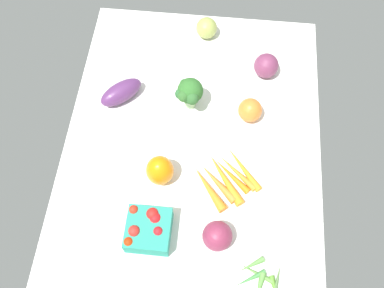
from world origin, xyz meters
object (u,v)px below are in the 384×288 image
red_onion_center (217,236)px  eggplant (121,92)px  heirloom_tomato_green (207,28)px  heirloom_tomato_orange (250,110)px  bell_pepper_orange (160,170)px  berry_basket (148,229)px  red_onion_near_basket (266,66)px  okra_pile (260,279)px  carrot_bunch (225,179)px  broccoli_head (189,92)px

red_onion_center → eggplant: (42.09, 32.91, -0.85)cm
red_onion_center → heirloom_tomato_green: size_ratio=1.12×
red_onion_center → heirloom_tomato_orange: size_ratio=1.08×
bell_pepper_orange → berry_basket: bearing=176.4°
heirloom_tomato_orange → red_onion_near_basket: 17.47cm
eggplant → okra_pile: (-51.32, -44.75, -2.34)cm
eggplant → okra_pile: 68.13cm
carrot_bunch → broccoli_head: bearing=27.3°
red_onion_center → red_onion_near_basket: size_ratio=1.01×
red_onion_center → okra_pile: red_onion_center is taller
eggplant → okra_pile: bearing=89.3°
red_onion_center → broccoli_head: 43.09cm
carrot_bunch → heirloom_tomato_orange: (22.10, -6.11, 2.42)cm
broccoli_head → eggplant: (0.72, 21.34, -4.17)cm
broccoli_head → heirloom_tomato_orange: (-2.11, -18.61, -3.63)cm
heirloom_tomato_green → red_onion_near_basket: bearing=-124.8°
eggplant → heirloom_tomato_green: bearing=-172.5°
red_onion_center → bell_pepper_orange: bearing=46.3°
broccoli_head → okra_pile: broccoli_head is taller
heirloom_tomato_green → okra_pile: bearing=-165.5°
broccoli_head → red_onion_near_basket: broccoli_head is taller
red_onion_near_basket → heirloom_tomato_green: (14.06, 20.23, -0.40)cm
red_onion_center → eggplant: red_onion_center is taller
okra_pile → heirloom_tomato_orange: bearing=5.7°
red_onion_near_basket → bell_pepper_orange: (-39.73, 28.70, 1.07)cm
carrot_bunch → eggplant: 42.08cm
red_onion_center → broccoli_head: size_ratio=0.69×
red_onion_near_basket → heirloom_tomato_green: size_ratio=1.11×
carrot_bunch → heirloom_tomato_orange: heirloom_tomato_orange is taller
carrot_bunch → red_onion_near_basket: red_onion_near_basket is taller
eggplant → red_onion_near_basket: bearing=155.8°
heirloom_tomato_green → bell_pepper_orange: bearing=171.1°
heirloom_tomato_orange → eggplant: (2.84, 39.95, -0.54)cm
bell_pepper_orange → carrot_bunch: bearing=-87.7°
red_onion_near_basket → heirloom_tomato_green: red_onion_near_basket is taller
berry_basket → okra_pile: size_ratio=0.92×
berry_basket → heirloom_tomato_green: berry_basket is taller
heirloom_tomato_orange → broccoli_head: bearing=83.5°
broccoli_head → carrot_bunch: broccoli_head is taller
heirloom_tomato_orange → heirloom_tomato_green: bearing=27.0°
red_onion_center → eggplant: 53.44cm
carrot_bunch → eggplant: bearing=53.6°
broccoli_head → heirloom_tomato_green: broccoli_head is taller
eggplant → heirloom_tomato_green: size_ratio=1.99×
broccoli_head → bell_pepper_orange: broccoli_head is taller
heirloom_tomato_orange → berry_basket: (-39.14, 25.24, -0.20)cm
heirloom_tomato_orange → berry_basket: bearing=147.2°
berry_basket → heirloom_tomato_green: bearing=-7.7°
carrot_bunch → okra_pile: bearing=-157.5°
red_onion_near_basket → bell_pepper_orange: 49.03cm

